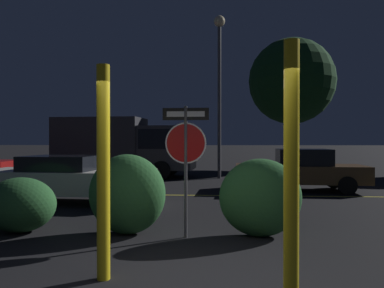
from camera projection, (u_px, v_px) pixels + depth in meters
ground_plane at (188, 288)px, 4.47m from camera, size 260.00×260.00×0.00m
road_center_stripe at (204, 195)px, 11.93m from camera, size 39.68×0.12×0.01m
stop_sign at (186, 145)px, 6.75m from camera, size 0.84×0.06×2.38m
yellow_pole_left at (103, 172)px, 4.72m from camera, size 0.17×0.17×2.71m
yellow_pole_right at (291, 175)px, 3.89m from camera, size 0.16×0.16×2.80m
hedge_bush_1 at (20, 205)px, 7.17m from camera, size 1.35×1.13×1.05m
hedge_bush_2 at (127, 194)px, 7.02m from camera, size 1.44×1.01×1.50m
hedge_bush_3 at (260, 198)px, 6.83m from camera, size 1.50×0.87×1.43m
passing_car_2 at (66, 178)px, 10.60m from camera, size 5.03×2.24×1.32m
passing_car_3 at (300, 170)px, 13.05m from camera, size 4.58×2.12×1.46m
delivery_truck at (127, 144)px, 18.00m from camera, size 6.72×2.89×2.84m
street_lamp at (219, 67)px, 17.22m from camera, size 0.52×0.52×7.51m
tree_0 at (292, 81)px, 23.00m from camera, size 5.26×5.26×8.03m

